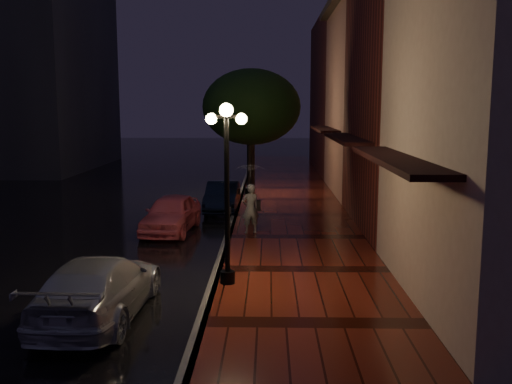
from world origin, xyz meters
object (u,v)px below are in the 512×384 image
(navy_car, at_px, (223,196))
(streetlamp_far, at_px, (248,144))
(streetlamp_near, at_px, (227,183))
(woman_with_umbrella, at_px, (250,187))
(parking_meter, at_px, (229,223))
(pink_car, at_px, (171,213))
(silver_car, at_px, (99,287))
(street_tree, at_px, (252,109))

(navy_car, bearing_deg, streetlamp_far, 76.04)
(streetlamp_near, distance_m, navy_car, 10.59)
(woman_with_umbrella, relative_size, parking_meter, 1.91)
(streetlamp_near, distance_m, pink_car, 6.99)
(pink_car, distance_m, parking_meter, 3.50)
(silver_car, xyz_separation_m, woman_with_umbrella, (2.93, 7.42, 1.04))
(pink_car, bearing_deg, woman_with_umbrella, -10.29)
(silver_car, bearing_deg, streetlamp_far, -97.12)
(woman_with_umbrella, distance_m, parking_meter, 2.16)
(street_tree, height_order, parking_meter, street_tree)
(streetlamp_near, relative_size, pink_car, 1.11)
(silver_car, bearing_deg, woman_with_umbrella, -109.57)
(streetlamp_near, relative_size, parking_meter, 3.52)
(streetlamp_near, relative_size, navy_car, 1.15)
(street_tree, distance_m, woman_with_umbrella, 6.06)
(woman_with_umbrella, bearing_deg, streetlamp_near, 66.51)
(street_tree, xyz_separation_m, parking_meter, (-0.46, -7.42, -3.35))
(streetlamp_far, height_order, street_tree, street_tree)
(streetlamp_far, height_order, pink_car, streetlamp_far)
(silver_car, bearing_deg, street_tree, -100.29)
(navy_car, distance_m, parking_meter, 6.83)
(streetlamp_near, distance_m, silver_car, 3.74)
(navy_car, bearing_deg, parking_meter, -83.02)
(street_tree, relative_size, navy_car, 1.55)
(streetlamp_far, relative_size, navy_car, 1.15)
(pink_car, height_order, parking_meter, parking_meter)
(streetlamp_far, relative_size, pink_car, 1.11)
(streetlamp_near, bearing_deg, pink_car, 111.15)
(street_tree, distance_m, navy_car, 3.88)
(streetlamp_near, distance_m, parking_meter, 3.97)
(streetlamp_near, relative_size, streetlamp_far, 1.00)
(streetlamp_far, distance_m, woman_with_umbrella, 8.56)
(street_tree, distance_m, pink_car, 6.51)
(streetlamp_near, xyz_separation_m, pink_car, (-2.42, 6.26, -1.94))
(navy_car, bearing_deg, streetlamp_near, -84.08)
(navy_car, height_order, silver_car, silver_car)
(navy_car, relative_size, silver_car, 0.83)
(silver_car, xyz_separation_m, parking_meter, (2.35, 5.50, 0.24))
(navy_car, xyz_separation_m, parking_meter, (0.75, -6.79, 0.28))
(streetlamp_far, relative_size, parking_meter, 3.52)
(streetlamp_far, xyz_separation_m, navy_car, (-0.95, -3.64, -1.99))
(streetlamp_near, height_order, street_tree, street_tree)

